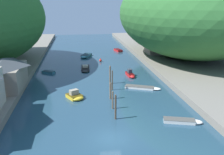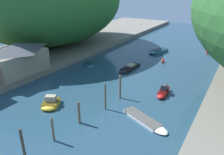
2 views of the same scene
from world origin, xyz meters
name	(u,v)px [view 2 (image 2 of 2)]	position (x,y,z in m)	size (l,w,h in m)	color
water_surface	(135,72)	(0.00, 30.00, 0.00)	(130.00, 130.00, 0.00)	#234256
left_bank	(44,51)	(-23.93, 30.00, 0.53)	(22.00, 120.00, 1.05)	slate
hillside_left	(52,1)	(-25.03, 35.25, 11.40)	(29.15, 40.81, 20.70)	#2D662D
boathouse_shed	(17,58)	(-15.54, 17.05, 3.70)	(6.13, 9.53, 5.13)	gray
boat_yellow_tender	(163,92)	(7.35, 23.91, 0.45)	(1.46, 3.90, 1.46)	red
boat_white_cruiser	(88,63)	(-10.14, 29.17, 0.22)	(3.49, 2.86, 0.46)	teal
boat_cabin_cruiser	(157,52)	(-1.12, 44.29, 0.34)	(3.73, 5.60, 0.70)	teal
boat_moored_right	(147,121)	(8.12, 16.10, 0.19)	(6.49, 3.82, 0.39)	silver
boat_mid_channel	(129,68)	(-1.75, 30.82, 0.25)	(2.02, 6.19, 0.78)	black
boat_near_quay	(50,104)	(-4.08, 12.98, 0.44)	(3.16, 3.61, 1.41)	gold
boat_navy_launch	(209,50)	(9.22, 52.13, 0.30)	(2.61, 4.76, 0.61)	red
mooring_post_nearest	(23,146)	(1.22, 4.83, 1.76)	(0.25, 0.25, 3.50)	#4C3D2D
mooring_post_second	(53,129)	(1.33, 8.21, 1.38)	(0.24, 0.24, 2.75)	brown
mooring_post_middle	(79,112)	(1.53, 12.04, 1.40)	(0.31, 0.31, 2.78)	brown
mooring_post_fourth	(105,97)	(2.41, 16.18, 1.82)	(0.22, 0.22, 3.62)	brown
mooring_post_farthest	(120,87)	(2.52, 19.79, 1.76)	(0.30, 0.30, 3.51)	brown
channel_buoy_near	(163,61)	(2.46, 37.96, 0.41)	(0.70, 0.70, 1.06)	red
person_on_quay	(23,71)	(-13.53, 16.35, 2.03)	(0.27, 0.41, 1.69)	#282D3D
person_by_boathouse	(24,70)	(-13.75, 16.67, 2.03)	(0.32, 0.43, 1.69)	#282D3D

